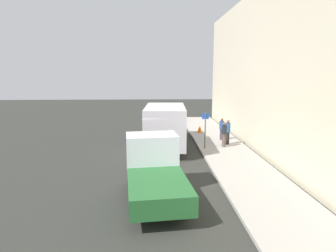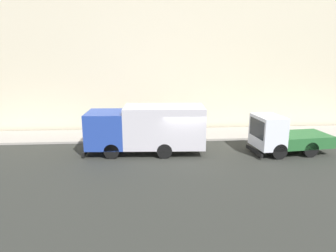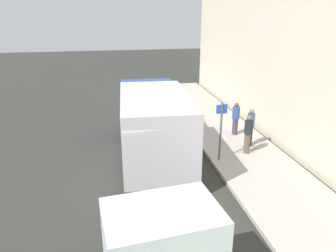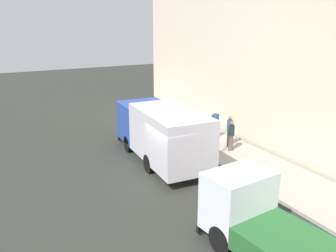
{
  "view_description": "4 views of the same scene",
  "coord_description": "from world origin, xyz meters",
  "px_view_note": "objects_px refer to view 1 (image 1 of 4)",
  "views": [
    {
      "loc": [
        0.11,
        -17.15,
        4.92
      ],
      "look_at": [
        0.96,
        1.57,
        1.56
      ],
      "focal_mm": 31.09,
      "sensor_mm": 36.0,
      "label": 1
    },
    {
      "loc": [
        -17.14,
        2.19,
        6.02
      ],
      "look_at": [
        1.73,
        0.86,
        1.44
      ],
      "focal_mm": 32.39,
      "sensor_mm": 36.0,
      "label": 2
    },
    {
      "loc": [
        -0.84,
        -9.83,
        5.82
      ],
      "look_at": [
        1.27,
        1.3,
        1.64
      ],
      "focal_mm": 33.77,
      "sensor_mm": 36.0,
      "label": 3
    },
    {
      "loc": [
        -6.87,
        -13.13,
        7.06
      ],
      "look_at": [
        1.37,
        2.54,
        1.72
      ],
      "focal_mm": 38.06,
      "sensor_mm": 36.0,
      "label": 4
    }
  ],
  "objects_px": {
    "large_utility_truck": "(165,124)",
    "pedestrian_third": "(228,131)",
    "small_flatbed_truck": "(154,171)",
    "pedestrian_walking": "(224,134)",
    "street_sign_post": "(205,127)",
    "pedestrian_standing": "(222,129)",
    "traffic_cone_orange": "(200,129)"
  },
  "relations": [
    {
      "from": "pedestrian_third",
      "to": "traffic_cone_orange",
      "type": "height_order",
      "value": "pedestrian_third"
    },
    {
      "from": "pedestrian_walking",
      "to": "pedestrian_standing",
      "type": "height_order",
      "value": "pedestrian_walking"
    },
    {
      "from": "large_utility_truck",
      "to": "pedestrian_standing",
      "type": "height_order",
      "value": "large_utility_truck"
    },
    {
      "from": "pedestrian_walking",
      "to": "street_sign_post",
      "type": "xyz_separation_m",
      "value": [
        -1.33,
        -0.35,
        0.52
      ]
    },
    {
      "from": "pedestrian_standing",
      "to": "pedestrian_walking",
      "type": "bearing_deg",
      "value": -79.05
    },
    {
      "from": "small_flatbed_truck",
      "to": "street_sign_post",
      "type": "xyz_separation_m",
      "value": [
        3.26,
        7.13,
        0.45
      ]
    },
    {
      "from": "pedestrian_walking",
      "to": "large_utility_truck",
      "type": "bearing_deg",
      "value": 6.16
    },
    {
      "from": "small_flatbed_truck",
      "to": "pedestrian_walking",
      "type": "relative_size",
      "value": 2.97
    },
    {
      "from": "small_flatbed_truck",
      "to": "pedestrian_walking",
      "type": "distance_m",
      "value": 8.77
    },
    {
      "from": "pedestrian_standing",
      "to": "pedestrian_third",
      "type": "distance_m",
      "value": 1.41
    },
    {
      "from": "large_utility_truck",
      "to": "pedestrian_third",
      "type": "xyz_separation_m",
      "value": [
        4.28,
        -0.05,
        -0.54
      ]
    },
    {
      "from": "large_utility_truck",
      "to": "pedestrian_walking",
      "type": "xyz_separation_m",
      "value": [
        3.85,
        -0.75,
        -0.57
      ]
    },
    {
      "from": "pedestrian_standing",
      "to": "street_sign_post",
      "type": "height_order",
      "value": "street_sign_post"
    },
    {
      "from": "pedestrian_standing",
      "to": "street_sign_post",
      "type": "relative_size",
      "value": 0.67
    },
    {
      "from": "pedestrian_walking",
      "to": "traffic_cone_orange",
      "type": "distance_m",
      "value": 4.99
    },
    {
      "from": "pedestrian_third",
      "to": "large_utility_truck",
      "type": "bearing_deg",
      "value": -3.81
    },
    {
      "from": "large_utility_truck",
      "to": "street_sign_post",
      "type": "height_order",
      "value": "large_utility_truck"
    },
    {
      "from": "large_utility_truck",
      "to": "pedestrian_standing",
      "type": "bearing_deg",
      "value": 20.81
    },
    {
      "from": "small_flatbed_truck",
      "to": "pedestrian_standing",
      "type": "relative_size",
      "value": 3.09
    },
    {
      "from": "small_flatbed_truck",
      "to": "street_sign_post",
      "type": "distance_m",
      "value": 7.85
    },
    {
      "from": "large_utility_truck",
      "to": "pedestrian_walking",
      "type": "height_order",
      "value": "large_utility_truck"
    },
    {
      "from": "pedestrian_third",
      "to": "pedestrian_standing",
      "type": "bearing_deg",
      "value": -89.19
    },
    {
      "from": "large_utility_truck",
      "to": "small_flatbed_truck",
      "type": "height_order",
      "value": "large_utility_truck"
    },
    {
      "from": "traffic_cone_orange",
      "to": "pedestrian_standing",
      "type": "bearing_deg",
      "value": -66.98
    },
    {
      "from": "pedestrian_third",
      "to": "street_sign_post",
      "type": "bearing_deg",
      "value": 27.87
    },
    {
      "from": "large_utility_truck",
      "to": "pedestrian_third",
      "type": "relative_size",
      "value": 4.25
    },
    {
      "from": "pedestrian_third",
      "to": "street_sign_post",
      "type": "height_order",
      "value": "street_sign_post"
    },
    {
      "from": "large_utility_truck",
      "to": "traffic_cone_orange",
      "type": "xyz_separation_m",
      "value": [
        3.0,
        4.13,
        -1.15
      ]
    },
    {
      "from": "large_utility_truck",
      "to": "street_sign_post",
      "type": "bearing_deg",
      "value": -20.76
    },
    {
      "from": "traffic_cone_orange",
      "to": "street_sign_post",
      "type": "xyz_separation_m",
      "value": [
        -0.48,
        -5.24,
        1.1
      ]
    },
    {
      "from": "small_flatbed_truck",
      "to": "pedestrian_third",
      "type": "bearing_deg",
      "value": 52.35
    },
    {
      "from": "pedestrian_walking",
      "to": "street_sign_post",
      "type": "relative_size",
      "value": 0.7
    }
  ]
}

